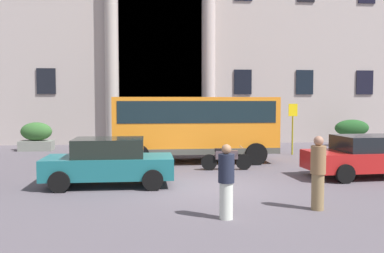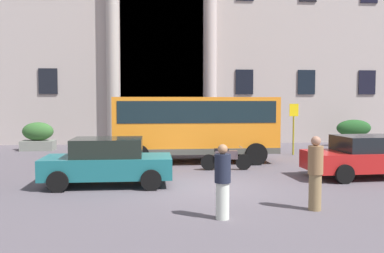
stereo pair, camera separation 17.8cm
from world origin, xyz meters
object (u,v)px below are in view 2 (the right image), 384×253
parked_sedan_second (373,156)px  pedestrian_woman_with_bag (223,182)px  hedge_planter_entrance_right (354,133)px  pedestrian_man_crossing (315,173)px  hedge_planter_west (38,137)px  orange_minibus (195,123)px  bus_stop_sign (294,123)px  hedge_planter_entrance_left (149,135)px  parked_hatchback_near (108,162)px  motorcycle_near_kerb (225,158)px

parked_sedan_second → pedestrian_woman_with_bag: 7.55m
hedge_planter_entrance_right → pedestrian_man_crossing: bearing=-119.0°
hedge_planter_entrance_right → hedge_planter_west: bearing=-178.2°
orange_minibus → hedge_planter_west: (-7.86, 4.81, -0.94)m
hedge_planter_entrance_right → pedestrian_man_crossing: size_ratio=1.19×
orange_minibus → pedestrian_woman_with_bag: size_ratio=4.10×
bus_stop_sign → hedge_planter_entrance_left: size_ratio=1.28×
orange_minibus → parked_hatchback_near: (-3.15, -4.85, -0.91)m
hedge_planter_west → hedge_planter_entrance_left: bearing=4.2°
motorcycle_near_kerb → pedestrian_woman_with_bag: bearing=-97.7°
orange_minibus → hedge_planter_entrance_left: bearing=110.2°
hedge_planter_entrance_right → pedestrian_woman_with_bag: bearing=-124.8°
hedge_planter_entrance_left → parked_hatchback_near: bearing=-96.3°
hedge_planter_entrance_right → pedestrian_woman_with_bag: size_ratio=1.27×
parked_hatchback_near → hedge_planter_west: bearing=115.5°
orange_minibus → motorcycle_near_kerb: size_ratio=3.56×
orange_minibus → hedge_planter_west: 9.26m
bus_stop_sign → hedge_planter_west: (-12.81, 2.98, -0.82)m
hedge_planter_west → pedestrian_man_crossing: pedestrian_man_crossing is taller
parked_hatchback_near → parked_sedan_second: bearing=3.7°
motorcycle_near_kerb → bus_stop_sign: bearing=48.0°
pedestrian_man_crossing → pedestrian_woman_with_bag: bearing=149.2°
parked_hatchback_near → parked_sedan_second: (8.91, 0.65, -0.01)m
pedestrian_woman_with_bag → hedge_planter_entrance_right: bearing=129.2°
hedge_planter_entrance_right → pedestrian_woman_with_bag: pedestrian_woman_with_bag is taller
hedge_planter_entrance_right → pedestrian_man_crossing: pedestrian_man_crossing is taller
motorcycle_near_kerb → pedestrian_woman_with_bag: size_ratio=1.15×
orange_minibus → motorcycle_near_kerb: (0.93, -2.32, -1.20)m
hedge_planter_entrance_right → parked_sedan_second: size_ratio=0.46×
orange_minibus → bus_stop_sign: orange_minibus is taller
hedge_planter_west → motorcycle_near_kerb: hedge_planter_west is taller
bus_stop_sign → motorcycle_near_kerb: size_ratio=1.28×
parked_hatchback_near → motorcycle_near_kerb: 4.82m
bus_stop_sign → hedge_planter_entrance_right: 5.94m
orange_minibus → hedge_planter_west: orange_minibus is taller
orange_minibus → pedestrian_man_crossing: 8.59m
pedestrian_man_crossing → orange_minibus: bearing=59.9°
hedge_planter_west → hedge_planter_entrance_left: size_ratio=0.87×
hedge_planter_west → parked_sedan_second: hedge_planter_west is taller
hedge_planter_west → motorcycle_near_kerb: 11.32m
bus_stop_sign → hedge_planter_west: 13.18m
orange_minibus → hedge_planter_entrance_left: (-2.04, 5.23, -0.91)m
hedge_planter_entrance_right → hedge_planter_west: size_ratio=1.27×
parked_sedan_second → pedestrian_woman_with_bag: bearing=-145.9°
bus_stop_sign → hedge_planter_entrance_right: (4.72, 3.52, -0.80)m
pedestrian_woman_with_bag → parked_sedan_second: bearing=112.0°
hedge_planter_west → hedge_planter_entrance_left: 5.83m
hedge_planter_west → pedestrian_man_crossing: 16.47m
parked_sedan_second → pedestrian_man_crossing: size_ratio=2.61×
bus_stop_sign → pedestrian_man_crossing: (-2.82, -10.11, -0.63)m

